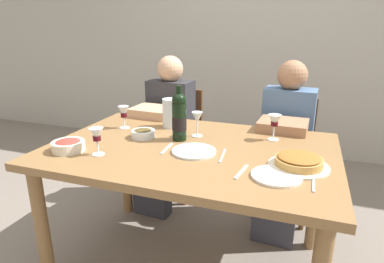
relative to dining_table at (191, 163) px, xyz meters
name	(u,v)px	position (x,y,z in m)	size (l,w,h in m)	color
back_wall	(259,23)	(0.00, 2.13, 0.73)	(8.00, 0.10, 2.80)	#B2ADA3
dining_table	(191,163)	(0.00, 0.00, 0.00)	(1.50, 1.00, 0.76)	olive
wine_bottle	(179,117)	(-0.10, 0.09, 0.23)	(0.08, 0.08, 0.31)	black
water_pitcher	(171,115)	(-0.24, 0.30, 0.17)	(0.16, 0.10, 0.18)	silver
baked_tart	(299,162)	(0.55, -0.09, 0.12)	(0.27, 0.27, 0.06)	silver
salad_bowl	(68,145)	(-0.57, -0.26, 0.12)	(0.17, 0.17, 0.06)	silver
olive_bowl	(143,133)	(-0.31, 0.05, 0.12)	(0.14, 0.14, 0.05)	silver
wine_glass_left_diner	(275,122)	(0.40, 0.26, 0.20)	(0.07, 0.07, 0.15)	silver
wine_glass_right_diner	(124,113)	(-0.51, 0.18, 0.19)	(0.07, 0.07, 0.14)	silver
wine_glass_centre	(197,119)	(-0.03, 0.18, 0.20)	(0.06, 0.06, 0.15)	silver
wine_glass_spare	(97,136)	(-0.40, -0.26, 0.19)	(0.07, 0.07, 0.14)	silver
dinner_plate_left_setting	(194,151)	(0.04, -0.07, 0.10)	(0.23, 0.23, 0.01)	silver
dinner_plate_right_setting	(276,176)	(0.47, -0.23, 0.10)	(0.22, 0.22, 0.01)	white
fork_left_setting	(167,148)	(-0.11, -0.07, 0.09)	(0.16, 0.01, 0.01)	silver
knife_left_setting	(222,156)	(0.19, -0.07, 0.09)	(0.18, 0.01, 0.01)	silver
knife_right_setting	(314,182)	(0.62, -0.23, 0.09)	(0.18, 0.01, 0.01)	silver
spoon_right_setting	(241,172)	(0.32, -0.23, 0.09)	(0.16, 0.01, 0.01)	silver
chair_left	(178,134)	(-0.44, 0.91, -0.17)	(0.43, 0.43, 0.87)	brown
diner_left	(165,129)	(-0.46, 0.67, -0.05)	(0.35, 0.52, 1.16)	#2D2D33
chair_right	(287,149)	(0.45, 0.87, -0.17)	(0.42, 0.42, 0.87)	brown
diner_right	(284,144)	(0.44, 0.63, -0.05)	(0.35, 0.52, 1.16)	#4C6B93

